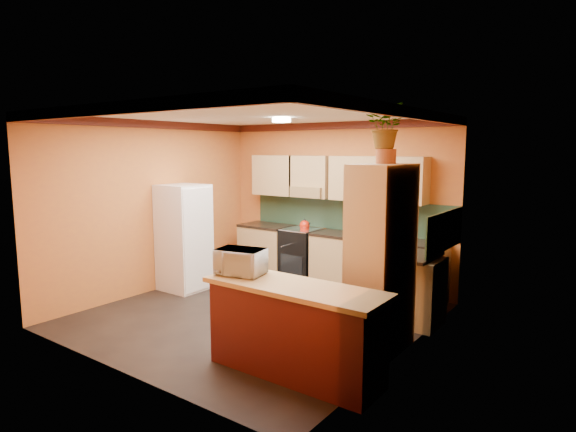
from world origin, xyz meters
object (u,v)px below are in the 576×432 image
object	(u,v)px
base_cabinets_back	(333,261)
microwave	(240,262)
fridge	(184,237)
stove	(301,255)
breakfast_bar	(294,333)
pantry	(381,259)

from	to	relation	value
base_cabinets_back	microwave	world-z (taller)	microwave
fridge	microwave	distance (m)	2.86
stove	microwave	bearing A→B (deg)	-67.66
fridge	breakfast_bar	distance (m)	3.51
base_cabinets_back	breakfast_bar	xyz separation A→B (m)	(1.28, -2.91, 0.00)
microwave	stove	bearing A→B (deg)	99.73
breakfast_bar	microwave	world-z (taller)	microwave
microwave	fridge	bearing A→B (deg)	137.43
stove	breakfast_bar	distance (m)	3.47
stove	breakfast_bar	size ratio (longest dim) A/B	0.51
stove	pantry	size ratio (longest dim) A/B	0.43
pantry	microwave	xyz separation A→B (m)	(-1.13, -1.07, 0.02)
base_cabinets_back	stove	xyz separation A→B (m)	(-0.62, -0.00, 0.02)
fridge	breakfast_bar	xyz separation A→B (m)	(3.18, -1.42, -0.41)
stove	microwave	world-z (taller)	microwave
fridge	microwave	size ratio (longest dim) A/B	3.41
fridge	pantry	world-z (taller)	pantry
breakfast_bar	microwave	xyz separation A→B (m)	(-0.71, 0.00, 0.63)
breakfast_bar	microwave	size ratio (longest dim) A/B	3.61
stove	base_cabinets_back	bearing A→B (deg)	0.00
pantry	breakfast_bar	size ratio (longest dim) A/B	1.17
stove	pantry	bearing A→B (deg)	-38.27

